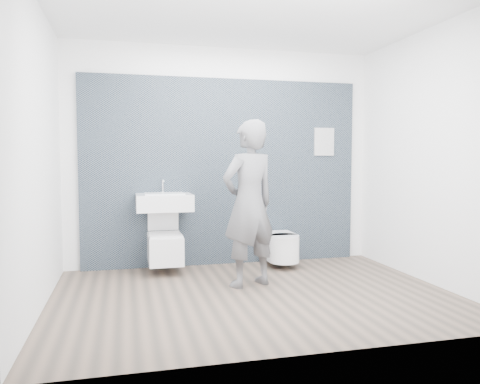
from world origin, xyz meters
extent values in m
plane|color=brown|center=(0.00, 0.00, 0.00)|extent=(4.00, 4.00, 0.00)
plane|color=white|center=(0.00, 1.50, 1.40)|extent=(4.00, 0.00, 4.00)
plane|color=white|center=(0.00, -1.50, 1.40)|extent=(4.00, 0.00, 4.00)
plane|color=white|center=(-2.00, 0.00, 1.40)|extent=(0.00, 3.00, 3.00)
plane|color=white|center=(2.00, 0.00, 1.40)|extent=(0.00, 3.00, 3.00)
plane|color=white|center=(0.00, 0.00, 2.80)|extent=(4.00, 4.00, 0.00)
cube|color=black|center=(0.00, 1.47, 0.00)|extent=(3.60, 0.06, 2.40)
cube|color=white|center=(-0.80, 1.19, 0.85)|extent=(0.67, 0.50, 0.20)
cube|color=silver|center=(-0.80, 1.17, 0.95)|extent=(0.47, 0.33, 0.03)
cylinder|color=silver|center=(-0.80, 1.38, 1.03)|extent=(0.02, 0.02, 0.17)
cylinder|color=silver|center=(-0.80, 1.33, 1.10)|extent=(0.02, 0.11, 0.02)
cylinder|color=silver|center=(-0.80, 1.42, 0.68)|extent=(0.04, 0.04, 0.13)
cube|color=white|center=(-0.80, 1.15, 0.29)|extent=(0.40, 0.58, 0.34)
cylinder|color=silver|center=(-0.80, 1.11, 0.44)|extent=(0.28, 0.28, 0.03)
cube|color=white|center=(-0.80, 1.11, 0.47)|extent=(0.38, 0.46, 0.02)
cube|color=white|center=(-0.80, 1.37, 0.69)|extent=(0.38, 0.07, 0.42)
cube|color=silver|center=(-0.80, 1.41, 0.16)|extent=(0.11, 0.06, 0.08)
cube|color=white|center=(0.67, 1.22, 0.24)|extent=(0.38, 0.44, 0.31)
cylinder|color=white|center=(0.67, 1.00, 0.24)|extent=(0.38, 0.38, 0.31)
cube|color=white|center=(0.67, 1.19, 0.41)|extent=(0.35, 0.42, 0.03)
cylinder|color=white|center=(0.67, 0.98, 0.41)|extent=(0.35, 0.35, 0.03)
cube|color=silver|center=(0.67, 1.41, 0.12)|extent=(0.10, 0.06, 0.08)
cube|color=white|center=(1.38, 1.43, 0.00)|extent=(0.28, 0.03, 0.37)
imported|color=slate|center=(0.03, 0.34, 0.89)|extent=(0.76, 0.63, 1.78)
camera|label=1|loc=(-1.26, -4.48, 1.37)|focal=35.00mm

